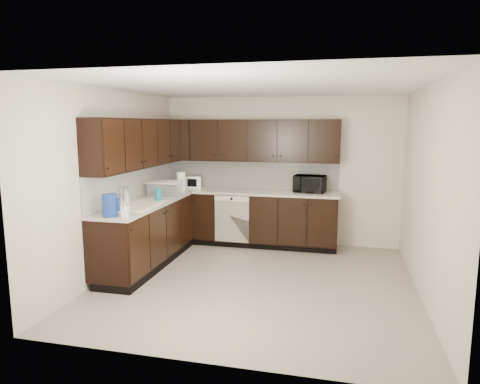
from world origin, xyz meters
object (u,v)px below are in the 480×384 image
microwave (310,184)px  toaster_oven (192,182)px  blue_pitcher (110,205)px  sink (136,210)px  storage_bin (166,188)px

microwave → toaster_oven: bearing=-174.9°
microwave → blue_pitcher: 3.28m
blue_pitcher → sink: bearing=86.5°
sink → blue_pitcher: 0.72m
sink → storage_bin: (0.03, 0.95, 0.16)m
sink → storage_bin: bearing=88.3°
storage_bin → blue_pitcher: blue_pitcher is taller
toaster_oven → blue_pitcher: 2.48m
microwave → blue_pitcher: (-2.20, -2.44, -0.00)m
toaster_oven → storage_bin: size_ratio=0.63×
storage_bin → sink: bearing=-91.7°
storage_bin → blue_pitcher: bearing=-90.6°
sink → microwave: (2.21, 1.75, 0.20)m
sink → blue_pitcher: bearing=-89.1°
storage_bin → toaster_oven: bearing=80.7°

